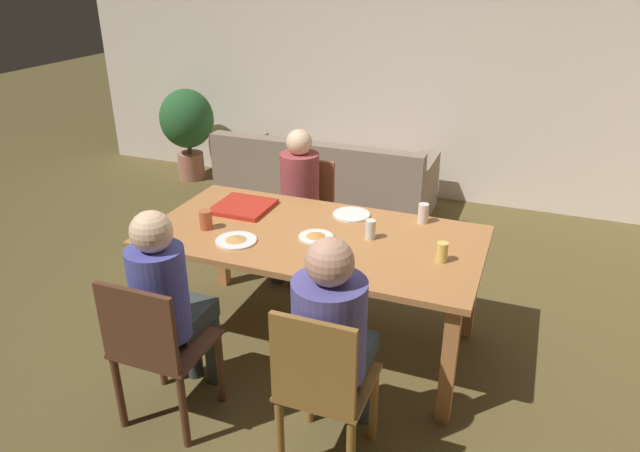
{
  "coord_description": "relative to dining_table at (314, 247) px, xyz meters",
  "views": [
    {
      "loc": [
        1.18,
        -2.94,
        2.29
      ],
      "look_at": [
        0.0,
        0.1,
        0.78
      ],
      "focal_mm": 32.61,
      "sensor_mm": 36.0,
      "label": 1
    }
  ],
  "objects": [
    {
      "name": "ground_plane",
      "position": [
        0.0,
        0.0,
        -0.68
      ],
      "size": [
        20.0,
        20.0,
        0.0
      ],
      "primitive_type": "plane",
      "color": "brown"
    },
    {
      "name": "back_wall",
      "position": [
        0.0,
        2.86,
        0.66
      ],
      "size": [
        7.61,
        0.12,
        2.68
      ],
      "primitive_type": "cube",
      "color": "silver",
      "rests_on": "ground"
    },
    {
      "name": "dining_table",
      "position": [
        0.0,
        0.0,
        0.0
      ],
      "size": [
        2.01,
        1.03,
        0.77
      ],
      "color": "#B4733E",
      "rests_on": "ground"
    },
    {
      "name": "chair_0",
      "position": [
        -0.47,
        0.96,
        -0.2
      ],
      "size": [
        0.46,
        0.38,
        0.86
      ],
      "color": "#9D5B39",
      "rests_on": "ground"
    },
    {
      "name": "person_0",
      "position": [
        -0.47,
        0.83,
        -0.01
      ],
      "size": [
        0.3,
        0.48,
        1.15
      ],
      "color": "#313538",
      "rests_on": "ground"
    },
    {
      "name": "chair_1",
      "position": [
        0.42,
        -0.97,
        -0.18
      ],
      "size": [
        0.41,
        0.43,
        0.93
      ],
      "color": "olive",
      "rests_on": "ground"
    },
    {
      "name": "person_1",
      "position": [
        0.42,
        -0.83,
        0.03
      ],
      "size": [
        0.34,
        0.53,
        1.21
      ],
      "color": "#34444B",
      "rests_on": "ground"
    },
    {
      "name": "chair_2",
      "position": [
        -0.47,
        -0.99,
        -0.18
      ],
      "size": [
        0.45,
        0.42,
        0.9
      ],
      "color": "#553120",
      "rests_on": "ground"
    },
    {
      "name": "person_2",
      "position": [
        -0.47,
        -0.84,
        0.02
      ],
      "size": [
        0.29,
        0.51,
        1.21
      ],
      "color": "#333A3A",
      "rests_on": "ground"
    },
    {
      "name": "pizza_box_0",
      "position": [
        -0.59,
        0.2,
        0.1
      ],
      "size": [
        0.36,
        0.36,
        0.03
      ],
      "color": "red",
      "rests_on": "dining_table"
    },
    {
      "name": "plate_0",
      "position": [
        0.12,
        0.35,
        0.09
      ],
      "size": [
        0.24,
        0.24,
        0.01
      ],
      "color": "white",
      "rests_on": "dining_table"
    },
    {
      "name": "plate_1",
      "position": [
        0.03,
        -0.05,
        0.1
      ],
      "size": [
        0.21,
        0.21,
        0.03
      ],
      "color": "white",
      "rests_on": "dining_table"
    },
    {
      "name": "plate_2",
      "position": [
        -0.39,
        -0.26,
        0.1
      ],
      "size": [
        0.24,
        0.24,
        0.03
      ],
      "color": "white",
      "rests_on": "dining_table"
    },
    {
      "name": "drinking_glass_0",
      "position": [
        -0.65,
        -0.17,
        0.15
      ],
      "size": [
        0.08,
        0.08,
        0.12
      ],
      "primitive_type": "cylinder",
      "color": "#B95432",
      "rests_on": "dining_table"
    },
    {
      "name": "drinking_glass_1",
      "position": [
        0.33,
        0.06,
        0.15
      ],
      "size": [
        0.06,
        0.06,
        0.12
      ],
      "primitive_type": "cylinder",
      "color": "silver",
      "rests_on": "dining_table"
    },
    {
      "name": "drinking_glass_2",
      "position": [
        0.58,
        0.41,
        0.15
      ],
      "size": [
        0.07,
        0.07,
        0.13
      ],
      "primitive_type": "cylinder",
      "color": "silver",
      "rests_on": "dining_table"
    },
    {
      "name": "drinking_glass_3",
      "position": [
        0.78,
        -0.07,
        0.14
      ],
      "size": [
        0.06,
        0.06,
        0.11
      ],
      "primitive_type": "cylinder",
      "color": "#E5C059",
      "rests_on": "dining_table"
    },
    {
      "name": "couch",
      "position": [
        -0.73,
        2.13,
        -0.42
      ],
      "size": [
        2.08,
        0.89,
        0.76
      ],
      "color": "gray",
      "rests_on": "ground"
    },
    {
      "name": "potted_plant",
      "position": [
        -2.45,
        2.38,
        -0.05
      ],
      "size": [
        0.59,
        0.59,
        1.01
      ],
      "color": "#B16C58",
      "rests_on": "ground"
    }
  ]
}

